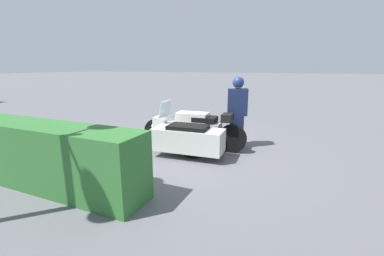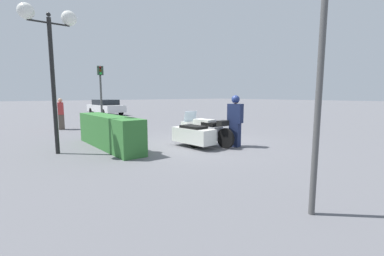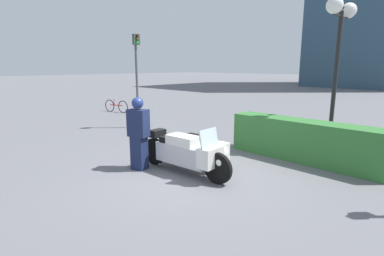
{
  "view_description": "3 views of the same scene",
  "coord_description": "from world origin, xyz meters",
  "views": [
    {
      "loc": [
        -2.56,
        5.59,
        2.01
      ],
      "look_at": [
        -0.11,
        0.03,
        0.55
      ],
      "focal_mm": 24.0,
      "sensor_mm": 36.0,
      "label": 1
    },
    {
      "loc": [
        -6.98,
        5.97,
        1.78
      ],
      "look_at": [
        0.28,
        0.2,
        0.58
      ],
      "focal_mm": 24.0,
      "sensor_mm": 36.0,
      "label": 2
    },
    {
      "loc": [
        4.8,
        -4.7,
        2.49
      ],
      "look_at": [
        -0.57,
        0.7,
        0.9
      ],
      "focal_mm": 28.0,
      "sensor_mm": 36.0,
      "label": 3
    }
  ],
  "objects": [
    {
      "name": "ground_plane",
      "position": [
        0.0,
        0.0,
        0.0
      ],
      "size": [
        160.0,
        160.0,
        0.0
      ],
      "primitive_type": "plane",
      "color": "slate"
    },
    {
      "name": "police_motorcycle",
      "position": [
        -0.08,
        0.28,
        0.48
      ],
      "size": [
        2.67,
        1.29,
        1.17
      ],
      "rotation": [
        0.0,
        0.0,
        0.08
      ],
      "color": "black",
      "rests_on": "ground"
    },
    {
      "name": "officer_rider",
      "position": [
        -1.05,
        -0.63,
        0.93
      ],
      "size": [
        0.55,
        0.42,
        1.77
      ],
      "rotation": [
        0.0,
        0.0,
        -1.28
      ],
      "color": "#192347",
      "rests_on": "ground"
    },
    {
      "name": "hedge_bush_curbside",
      "position": [
        1.5,
        2.83,
        0.54
      ],
      "size": [
        4.06,
        0.74,
        1.09
      ],
      "primitive_type": "cube",
      "color": "#337033",
      "rests_on": "ground"
    }
  ]
}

